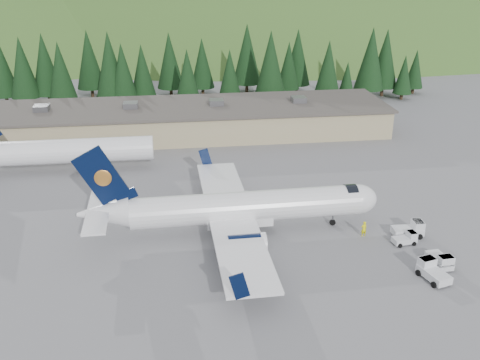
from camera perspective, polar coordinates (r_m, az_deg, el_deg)
name	(u,v)px	position (r m, az deg, el deg)	size (l,w,h in m)	color
ground	(247,231)	(62.71, 0.73, -5.49)	(600.00, 600.00, 0.00)	slate
airliner	(238,208)	(61.18, -0.19, -3.04)	(34.45, 32.26, 11.47)	white
second_airliner	(57,151)	(82.76, -18.93, 2.96)	(27.50, 11.00, 10.05)	white
baggage_tug_a	(406,238)	(62.75, 17.32, -5.98)	(2.72, 1.82, 1.38)	silver
baggage_tug_b	(410,229)	(64.42, 17.71, -5.04)	(3.50, 2.19, 1.83)	silver
baggage_tug_c	(432,271)	(57.17, 19.78, -9.10)	(2.75, 3.76, 1.83)	silver
terminal_building	(189,119)	(96.53, -5.50, 6.44)	(71.00, 17.00, 6.10)	#9B9068
baggage_tug_d	(441,260)	(59.39, 20.64, -8.04)	(2.12, 3.29, 1.70)	silver
ramp_worker	(364,229)	(62.87, 13.07, -5.10)	(0.68, 0.45, 1.87)	#EDE609
tree_line	(178,65)	(117.63, -6.67, 12.07)	(113.57, 19.42, 14.45)	black
hills	(288,179)	(291.67, 5.17, 0.11)	(614.00, 330.00, 300.00)	#2D501C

